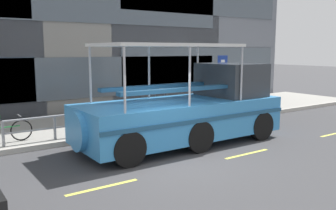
{
  "coord_description": "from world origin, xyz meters",
  "views": [
    {
      "loc": [
        -5.72,
        -8.5,
        3.17
      ],
      "look_at": [
        1.24,
        1.56,
        1.3
      ],
      "focal_mm": 38.75,
      "sensor_mm": 36.0,
      "label": 1
    }
  ],
  "objects": [
    {
      "name": "pedestrian_mid_left",
      "position": [
        2.63,
        4.11,
        1.11
      ],
      "size": [
        0.34,
        0.33,
        1.54
      ],
      "color": "#1E2338",
      "rests_on": "sidewalk"
    },
    {
      "name": "duck_tour_boat",
      "position": [
        2.01,
        1.16,
        1.12
      ],
      "size": [
        8.86,
        2.69,
        3.36
      ],
      "color": "#388CD1",
      "rests_on": "ground_plane"
    },
    {
      "name": "lane_centreline",
      "position": [
        -0.0,
        -1.03,
        0.0
      ],
      "size": [
        25.8,
        0.12,
        0.01
      ],
      "color": "#DBD64C",
      "rests_on": "ground_plane"
    },
    {
      "name": "parking_sign",
      "position": [
        6.17,
        4.2,
        2.03
      ],
      "size": [
        0.6,
        0.12,
        2.73
      ],
      "color": "#4C4F54",
      "rests_on": "sidewalk"
    },
    {
      "name": "curb_guardrail",
      "position": [
        1.94,
        3.45,
        0.73
      ],
      "size": [
        11.37,
        0.09,
        0.83
      ],
      "color": "gray",
      "rests_on": "sidewalk"
    },
    {
      "name": "sidewalk",
      "position": [
        0.0,
        5.6,
        0.09
      ],
      "size": [
        32.0,
        4.8,
        0.18
      ],
      "primitive_type": "cube",
      "color": "#99968E",
      "rests_on": "ground_plane"
    },
    {
      "name": "ground_plane",
      "position": [
        0.0,
        0.0,
        0.0
      ],
      "size": [
        120.0,
        120.0,
        0.0
      ],
      "primitive_type": "plane",
      "color": "#3D3D3F"
    },
    {
      "name": "leaned_bicycle",
      "position": [
        -3.57,
        3.92,
        0.56
      ],
      "size": [
        1.74,
        0.46,
        0.96
      ],
      "color": "black",
      "rests_on": "sidewalk"
    },
    {
      "name": "pedestrian_near_bow",
      "position": [
        5.44,
        4.63,
        1.17
      ],
      "size": [
        0.38,
        0.33,
        1.65
      ],
      "color": "#47423D",
      "rests_on": "sidewalk"
    },
    {
      "name": "curb_edge",
      "position": [
        0.0,
        3.11,
        0.09
      ],
      "size": [
        32.0,
        0.18,
        0.18
      ],
      "primitive_type": "cube",
      "color": "#B2ADA3",
      "rests_on": "ground_plane"
    }
  ]
}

